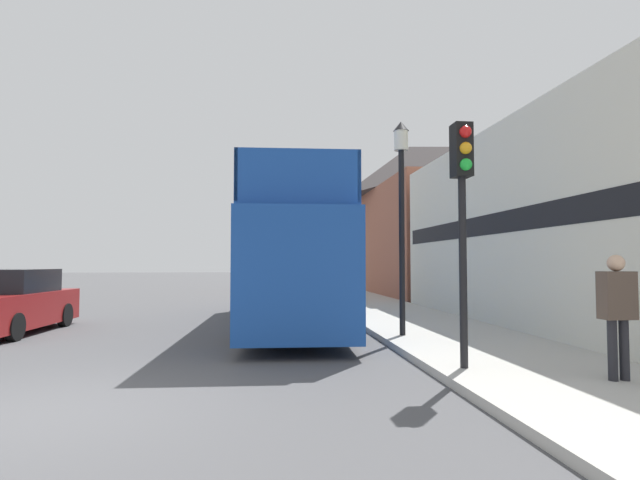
{
  "coord_description": "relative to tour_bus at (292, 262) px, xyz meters",
  "views": [
    {
      "loc": [
        2.59,
        -6.19,
        1.75
      ],
      "look_at": [
        4.34,
        8.97,
        2.47
      ],
      "focal_mm": 28.0,
      "sensor_mm": 36.0,
      "label": 1
    }
  ],
  "objects": [
    {
      "name": "ground_plane",
      "position": [
        -3.47,
        12.5,
        -1.81
      ],
      "size": [
        144.0,
        144.0,
        0.0
      ],
      "primitive_type": "plane",
      "color": "#4C4C4F"
    },
    {
      "name": "sidewalk",
      "position": [
        3.47,
        9.5,
        -1.74
      ],
      "size": [
        3.42,
        108.0,
        0.14
      ],
      "color": "#ADAAA3",
      "rests_on": "ground_plane"
    },
    {
      "name": "pub_white_frontage",
      "position": [
        8.17,
        -1.63,
        0.9
      ],
      "size": [
        6.01,
        13.78,
        5.42
      ],
      "color": "beige",
      "rests_on": "ground_plane"
    },
    {
      "name": "brick_terrace_rear",
      "position": [
        8.17,
        15.18,
        2.7
      ],
      "size": [
        6.0,
        18.86,
        9.02
      ],
      "color": "#935642",
      "rests_on": "ground_plane"
    },
    {
      "name": "tour_bus",
      "position": [
        0.0,
        0.0,
        0.0
      ],
      "size": [
        2.87,
        11.48,
        3.94
      ],
      "rotation": [
        0.0,
        0.0,
        -0.04
      ],
      "color": "#19479E",
      "rests_on": "ground_plane"
    },
    {
      "name": "parked_car_ahead_of_bus",
      "position": [
        0.58,
        9.07,
        -1.11
      ],
      "size": [
        2.0,
        4.26,
        1.48
      ],
      "rotation": [
        0.0,
        0.0,
        -0.03
      ],
      "color": "navy",
      "rests_on": "ground_plane"
    },
    {
      "name": "parked_car_far_side",
      "position": [
        -7.16,
        -1.27,
        -1.07
      ],
      "size": [
        1.87,
        4.32,
        1.61
      ],
      "rotation": [
        0.0,
        0.0,
        3.11
      ],
      "color": "maroon",
      "rests_on": "ground_plane"
    },
    {
      "name": "pedestrian_nearest",
      "position": [
        4.02,
        -8.27,
        -0.62
      ],
      "size": [
        0.45,
        0.25,
        1.73
      ],
      "color": "#232328",
      "rests_on": "sidewalk"
    },
    {
      "name": "traffic_signal",
      "position": [
        2.23,
        -7.24,
        1.13
      ],
      "size": [
        0.28,
        0.42,
        3.82
      ],
      "color": "black",
      "rests_on": "sidewalk"
    },
    {
      "name": "lamp_post_nearest",
      "position": [
        2.27,
        -3.67,
        1.68
      ],
      "size": [
        0.35,
        0.35,
        4.88
      ],
      "color": "black",
      "rests_on": "sidewalk"
    },
    {
      "name": "lamp_post_second",
      "position": [
        2.21,
        3.96,
        1.41
      ],
      "size": [
        0.35,
        0.35,
        4.44
      ],
      "color": "black",
      "rests_on": "sidewalk"
    }
  ]
}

